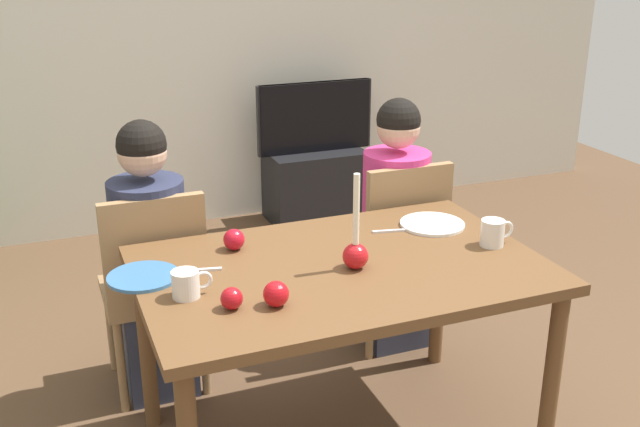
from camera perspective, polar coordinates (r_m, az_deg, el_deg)
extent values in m
cube|color=beige|center=(4.89, -10.73, 13.97)|extent=(6.40, 0.10, 2.60)
cube|color=brown|center=(2.61, 1.62, -4.31)|extent=(1.40, 0.90, 0.04)
cylinder|color=brown|center=(2.80, 17.28, -12.21)|extent=(0.06, 0.06, 0.71)
cylinder|color=brown|center=(2.97, -13.14, -9.76)|extent=(0.06, 0.06, 0.71)
cylinder|color=brown|center=(3.35, 9.07, -5.81)|extent=(0.06, 0.06, 0.71)
cube|color=#99754C|center=(3.21, -12.70, -5.83)|extent=(0.40, 0.40, 0.04)
cube|color=#99754C|center=(2.94, -12.48, -3.00)|extent=(0.40, 0.04, 0.45)
cylinder|color=#99754C|center=(3.48, -10.11, -7.58)|extent=(0.04, 0.04, 0.41)
cylinder|color=#99754C|center=(3.44, -15.70, -8.40)|extent=(0.04, 0.04, 0.41)
cylinder|color=#99754C|center=(3.19, -8.81, -10.29)|extent=(0.04, 0.04, 0.41)
cylinder|color=#99754C|center=(3.15, -14.95, -11.24)|extent=(0.04, 0.04, 0.41)
cube|color=#99754C|center=(3.51, 5.27, -3.01)|extent=(0.40, 0.40, 0.04)
cube|color=#99754C|center=(3.27, 6.82, -0.22)|extent=(0.40, 0.04, 0.45)
cylinder|color=#99754C|center=(3.81, 6.31, -4.78)|extent=(0.04, 0.04, 0.41)
cylinder|color=#99754C|center=(3.68, 1.59, -5.64)|extent=(0.04, 0.04, 0.41)
cylinder|color=#99754C|center=(3.55, 8.86, -6.93)|extent=(0.04, 0.04, 0.41)
cylinder|color=#99754C|center=(3.40, 3.85, -7.97)|extent=(0.04, 0.04, 0.41)
cube|color=#33384C|center=(3.26, -12.27, -9.43)|extent=(0.28, 0.28, 0.45)
cylinder|color=#282D47|center=(3.06, -12.92, -1.84)|extent=(0.30, 0.30, 0.48)
sphere|color=tan|center=(2.94, -13.46, 4.57)|extent=(0.19, 0.19, 0.19)
sphere|color=black|center=(2.94, -13.51, 5.14)|extent=(0.19, 0.19, 0.19)
cube|color=#33384C|center=(3.56, 5.53, -6.33)|extent=(0.28, 0.28, 0.45)
cylinder|color=#D1337A|center=(3.37, 5.79, 0.74)|extent=(0.30, 0.30, 0.48)
sphere|color=tan|center=(3.27, 6.01, 6.60)|extent=(0.19, 0.19, 0.19)
sphere|color=black|center=(3.27, 6.03, 7.11)|extent=(0.19, 0.19, 0.19)
cube|color=black|center=(5.05, -0.37, 2.19)|extent=(0.64, 0.40, 0.48)
cube|color=black|center=(4.93, -0.39, 7.39)|extent=(0.79, 0.04, 0.46)
cube|color=black|center=(4.93, -0.38, 7.39)|extent=(0.76, 0.05, 0.46)
sphere|color=red|center=(2.55, 2.73, -3.27)|extent=(0.09, 0.09, 0.09)
cylinder|color=#EFE5C6|center=(2.49, 2.79, 0.31)|extent=(0.02, 0.02, 0.25)
cylinder|color=teal|center=(2.56, -13.36, -4.72)|extent=(0.24, 0.24, 0.01)
cylinder|color=white|center=(2.97, 8.58, -0.81)|extent=(0.25, 0.25, 0.01)
cylinder|color=silver|center=(2.39, -10.24, -5.34)|extent=(0.09, 0.09, 0.09)
torus|color=silver|center=(2.40, -8.94, -5.05)|extent=(0.06, 0.01, 0.06)
cylinder|color=silver|center=(2.81, 13.05, -1.46)|extent=(0.09, 0.09, 0.10)
torus|color=silver|center=(2.84, 13.99, -1.20)|extent=(0.07, 0.01, 0.07)
cube|color=silver|center=(2.58, -9.51, -4.31)|extent=(0.18, 0.05, 0.01)
cube|color=silver|center=(2.89, 5.76, -1.31)|extent=(0.18, 0.05, 0.01)
sphere|color=#B31120|center=(2.72, -6.60, -1.99)|extent=(0.08, 0.08, 0.08)
sphere|color=#AD1018|center=(2.30, -6.78, -6.47)|extent=(0.07, 0.07, 0.07)
sphere|color=#B81017|center=(2.30, -3.38, -6.16)|extent=(0.08, 0.08, 0.08)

